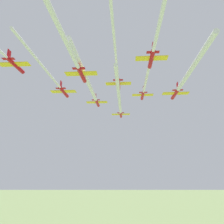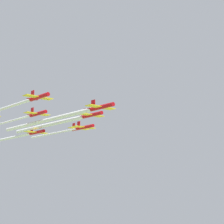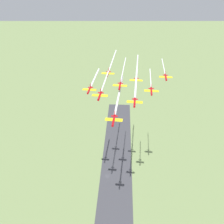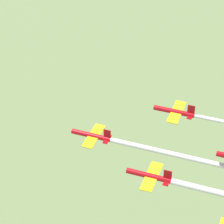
# 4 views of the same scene
# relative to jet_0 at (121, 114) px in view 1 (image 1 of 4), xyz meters

# --- Properties ---
(jet_0) EXTENTS (9.48, 9.68, 3.39)m
(jet_0) POSITION_rel_jet_0_xyz_m (0.00, 0.00, 0.00)
(jet_0) COLOR #B20C14
(jet_1) EXTENTS (9.48, 9.68, 3.39)m
(jet_1) POSITION_rel_jet_0_xyz_m (0.05, 20.48, 1.46)
(jet_1) COLOR #B20C14
(jet_2) EXTENTS (9.48, 9.68, 3.39)m
(jet_2) POSITION_rel_jet_0_xyz_m (-17.88, 9.99, 4.49)
(jet_2) COLOR #B20C14
(jet_3) EXTENTS (9.48, 9.68, 3.39)m
(jet_3) POSITION_rel_jet_0_xyz_m (0.09, 40.96, 0.48)
(jet_3) COLOR #B20C14
(jet_4) EXTENTS (9.48, 9.68, 3.39)m
(jet_4) POSITION_rel_jet_0_xyz_m (-17.83, 30.47, 3.14)
(jet_4) COLOR #B20C14
(jet_5) EXTENTS (9.48, 9.68, 3.39)m
(jet_5) POSITION_rel_jet_0_xyz_m (-35.75, 19.98, -1.18)
(jet_5) COLOR #B20C14
(jet_6) EXTENTS (9.48, 9.68, 3.39)m
(jet_6) POSITION_rel_jet_0_xyz_m (0.14, 61.44, 3.17)
(jet_6) COLOR #B20C14
(jet_7) EXTENTS (9.48, 9.68, 3.39)m
(jet_7) POSITION_rel_jet_0_xyz_m (-17.78, 50.95, -0.52)
(jet_7) COLOR #B20C14
(jet_8) EXTENTS (9.48, 9.68, 3.39)m
(jet_8) POSITION_rel_jet_0_xyz_m (-35.71, 40.46, 3.78)
(jet_8) COLOR #B20C14
(smoke_trail_0) EXTENTS (27.71, 46.15, 1.25)m
(smoke_trail_0) POSITION_rel_jet_0_xyz_m (-15.66, 26.76, -0.05)
(smoke_trail_0) COLOR white
(smoke_trail_1) EXTENTS (24.51, 40.56, 1.38)m
(smoke_trail_1) POSITION_rel_jet_0_xyz_m (-13.96, 44.42, 1.41)
(smoke_trail_1) COLOR white
(smoke_trail_2) EXTENTS (17.70, 29.34, 0.94)m
(smoke_trail_2) POSITION_rel_jet_0_xyz_m (-28.67, 28.43, 4.44)
(smoke_trail_2) COLOR white
(smoke_trail_3) EXTENTS (17.97, 30.01, 0.71)m
(smoke_trail_3) POSITION_rel_jet_0_xyz_m (-10.93, 59.79, 0.43)
(smoke_trail_3) COLOR white
(smoke_trail_4) EXTENTS (26.47, 44.55, 0.71)m
(smoke_trail_4) POSITION_rel_jet_0_xyz_m (-33.10, 56.57, 3.10)
(smoke_trail_4) COLOR white
(smoke_trail_5) EXTENTS (17.76, 29.12, 1.27)m
(smoke_trail_5) POSITION_rel_jet_0_xyz_m (-46.43, 38.23, -1.23)
(smoke_trail_5) COLOR white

